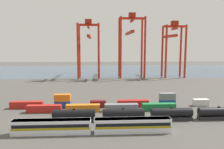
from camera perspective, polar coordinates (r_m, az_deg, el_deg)
name	(u,v)px	position (r m, az deg, el deg)	size (l,w,h in m)	color
ground_plane	(119,89)	(122.31, 1.75, -3.72)	(420.00, 420.00, 0.00)	#4C4944
harbour_water	(111,70)	(214.97, -0.37, 1.09)	(400.00, 110.00, 0.01)	#384C60
passenger_train	(93,125)	(61.96, -5.02, -12.85)	(42.79, 3.14, 3.90)	silver
freight_tank_row	(148,114)	(72.41, 9.10, -10.03)	(59.41, 2.78, 4.24)	#232326
shipping_container_0	(44,109)	(83.68, -17.00, -8.36)	(12.10, 2.44, 2.60)	#AD211C
shipping_container_1	(83,108)	(81.49, -7.43, -8.52)	(12.10, 2.44, 2.60)	orange
shipping_container_2	(121,107)	(81.62, 2.39, -8.44)	(12.10, 2.44, 2.60)	slate
shipping_container_3	(159,107)	(84.04, 11.90, -8.13)	(12.10, 2.44, 2.60)	#197538
shipping_container_4	(27,105)	(91.07, -21.03, -7.26)	(12.10, 2.44, 2.60)	#AD211C
shipping_container_5	(63,104)	(87.87, -12.53, -7.46)	(6.04, 2.44, 2.60)	#1C4299
shipping_container_6	(62,98)	(87.25, -12.57, -5.81)	(6.04, 2.44, 2.60)	orange
shipping_container_7	(98,104)	(86.69, -3.59, -7.50)	(6.04, 2.44, 2.60)	maroon
shipping_container_8	(133,103)	(87.61, 5.38, -7.36)	(12.10, 2.44, 2.60)	#AD211C
shipping_container_9	(167,103)	(90.57, 13.94, -7.06)	(6.04, 2.44, 2.60)	#1C4299
shipping_container_10	(167,96)	(89.97, 14.00, -5.45)	(6.04, 2.44, 2.60)	slate
shipping_container_11	(201,102)	(95.38, 21.80, -6.64)	(6.04, 2.44, 2.60)	silver
gantry_crane_west	(89,42)	(167.77, -5.95, 8.17)	(16.29, 35.96, 42.56)	red
gantry_crane_central	(131,39)	(170.08, 4.92, 9.16)	(19.06, 42.00, 47.36)	red
gantry_crane_east	(173,43)	(176.26, 15.32, 7.80)	(16.00, 33.36, 41.78)	red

